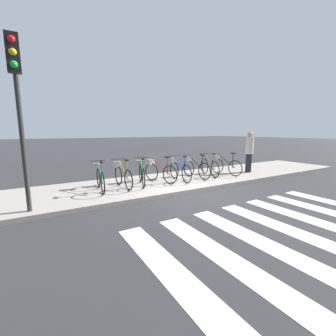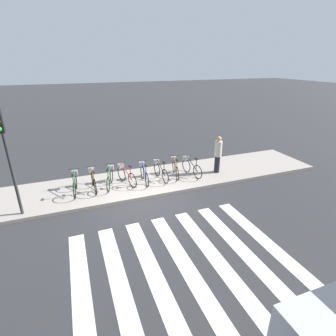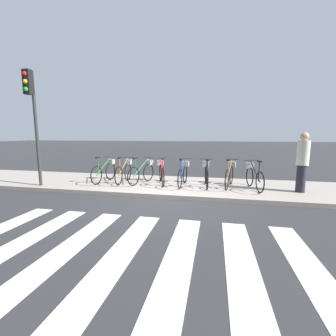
{
  "view_description": "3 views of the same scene",
  "coord_description": "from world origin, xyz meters",
  "px_view_note": "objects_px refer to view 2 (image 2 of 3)",
  "views": [
    {
      "loc": [
        -4.18,
        -5.5,
        1.93
      ],
      "look_at": [
        -0.6,
        0.53,
        0.77
      ],
      "focal_mm": 24.0,
      "sensor_mm": 36.0,
      "label": 1
    },
    {
      "loc": [
        -2.41,
        -8.9,
        5.14
      ],
      "look_at": [
        1.34,
        0.96,
        0.78
      ],
      "focal_mm": 28.0,
      "sensor_mm": 36.0,
      "label": 2
    },
    {
      "loc": [
        1.38,
        -6.11,
        1.82
      ],
      "look_at": [
        -0.02,
        0.63,
        0.81
      ],
      "focal_mm": 24.0,
      "sensor_mm": 36.0,
      "label": 3
    }
  ],
  "objects_px": {
    "parked_bicycle_0": "(75,183)",
    "parked_bicycle_1": "(93,179)",
    "parked_bicycle_2": "(110,177)",
    "pedestrian": "(218,154)",
    "parked_bicycle_3": "(126,174)",
    "parked_bicycle_5": "(160,170)",
    "parked_bicycle_4": "(144,173)",
    "traffic_light": "(4,142)",
    "parked_bicycle_7": "(191,166)",
    "parked_bicycle_6": "(175,167)"
  },
  "relations": [
    {
      "from": "parked_bicycle_6",
      "to": "parked_bicycle_7",
      "type": "bearing_deg",
      "value": -12.25
    },
    {
      "from": "parked_bicycle_1",
      "to": "parked_bicycle_5",
      "type": "height_order",
      "value": "same"
    },
    {
      "from": "parked_bicycle_4",
      "to": "parked_bicycle_5",
      "type": "distance_m",
      "value": 0.78
    },
    {
      "from": "parked_bicycle_5",
      "to": "pedestrian",
      "type": "relative_size",
      "value": 0.86
    },
    {
      "from": "parked_bicycle_3",
      "to": "pedestrian",
      "type": "distance_m",
      "value": 4.41
    },
    {
      "from": "traffic_light",
      "to": "parked_bicycle_0",
      "type": "bearing_deg",
      "value": 31.62
    },
    {
      "from": "parked_bicycle_2",
      "to": "parked_bicycle_3",
      "type": "distance_m",
      "value": 0.67
    },
    {
      "from": "parked_bicycle_1",
      "to": "parked_bicycle_6",
      "type": "relative_size",
      "value": 1.02
    },
    {
      "from": "parked_bicycle_2",
      "to": "parked_bicycle_6",
      "type": "bearing_deg",
      "value": 0.75
    },
    {
      "from": "parked_bicycle_7",
      "to": "parked_bicycle_4",
      "type": "bearing_deg",
      "value": 179.33
    },
    {
      "from": "parked_bicycle_0",
      "to": "pedestrian",
      "type": "distance_m",
      "value": 6.49
    },
    {
      "from": "parked_bicycle_1",
      "to": "parked_bicycle_4",
      "type": "relative_size",
      "value": 1.0
    },
    {
      "from": "parked_bicycle_1",
      "to": "traffic_light",
      "type": "height_order",
      "value": "traffic_light"
    },
    {
      "from": "traffic_light",
      "to": "parked_bicycle_5",
      "type": "bearing_deg",
      "value": 12.0
    },
    {
      "from": "parked_bicycle_2",
      "to": "parked_bicycle_5",
      "type": "relative_size",
      "value": 0.96
    },
    {
      "from": "parked_bicycle_3",
      "to": "parked_bicycle_5",
      "type": "height_order",
      "value": "same"
    },
    {
      "from": "parked_bicycle_2",
      "to": "traffic_light",
      "type": "bearing_deg",
      "value": -159.78
    },
    {
      "from": "parked_bicycle_1",
      "to": "traffic_light",
      "type": "distance_m",
      "value": 3.63
    },
    {
      "from": "parked_bicycle_0",
      "to": "parked_bicycle_1",
      "type": "bearing_deg",
      "value": 3.89
    },
    {
      "from": "parked_bicycle_0",
      "to": "parked_bicycle_3",
      "type": "relative_size",
      "value": 1.05
    },
    {
      "from": "parked_bicycle_3",
      "to": "parked_bicycle_7",
      "type": "distance_m",
      "value": 3.06
    },
    {
      "from": "parked_bicycle_3",
      "to": "parked_bicycle_6",
      "type": "height_order",
      "value": "same"
    },
    {
      "from": "pedestrian",
      "to": "traffic_light",
      "type": "xyz_separation_m",
      "value": [
        -8.33,
        -0.91,
        1.72
      ]
    },
    {
      "from": "parked_bicycle_3",
      "to": "parked_bicycle_4",
      "type": "relative_size",
      "value": 0.95
    },
    {
      "from": "parked_bicycle_0",
      "to": "parked_bicycle_3",
      "type": "xyz_separation_m",
      "value": [
        2.1,
        0.1,
        0.0
      ]
    },
    {
      "from": "parked_bicycle_2",
      "to": "parked_bicycle_1",
      "type": "bearing_deg",
      "value": -178.8
    },
    {
      "from": "parked_bicycle_1",
      "to": "parked_bicycle_2",
      "type": "distance_m",
      "value": 0.7
    },
    {
      "from": "parked_bicycle_0",
      "to": "parked_bicycle_4",
      "type": "xyz_separation_m",
      "value": [
        2.89,
        -0.03,
        0.0
      ]
    },
    {
      "from": "parked_bicycle_1",
      "to": "parked_bicycle_7",
      "type": "xyz_separation_m",
      "value": [
        4.43,
        -0.1,
        0.0
      ]
    },
    {
      "from": "parked_bicycle_6",
      "to": "pedestrian",
      "type": "height_order",
      "value": "pedestrian"
    },
    {
      "from": "traffic_light",
      "to": "parked_bicycle_7",
      "type": "bearing_deg",
      "value": 8.86
    },
    {
      "from": "parked_bicycle_3",
      "to": "parked_bicycle_4",
      "type": "bearing_deg",
      "value": -8.76
    },
    {
      "from": "parked_bicycle_0",
      "to": "parked_bicycle_7",
      "type": "bearing_deg",
      "value": -0.59
    },
    {
      "from": "parked_bicycle_1",
      "to": "pedestrian",
      "type": "height_order",
      "value": "pedestrian"
    },
    {
      "from": "parked_bicycle_7",
      "to": "pedestrian",
      "type": "relative_size",
      "value": 0.85
    },
    {
      "from": "parked_bicycle_3",
      "to": "pedestrian",
      "type": "height_order",
      "value": "pedestrian"
    },
    {
      "from": "parked_bicycle_5",
      "to": "parked_bicycle_3",
      "type": "bearing_deg",
      "value": 177.56
    },
    {
      "from": "parked_bicycle_2",
      "to": "traffic_light",
      "type": "height_order",
      "value": "traffic_light"
    },
    {
      "from": "parked_bicycle_3",
      "to": "parked_bicycle_7",
      "type": "xyz_separation_m",
      "value": [
        3.06,
        -0.15,
        0.0
      ]
    },
    {
      "from": "traffic_light",
      "to": "parked_bicycle_6",
      "type": "bearing_deg",
      "value": 11.23
    },
    {
      "from": "parked_bicycle_1",
      "to": "pedestrian",
      "type": "relative_size",
      "value": 0.87
    },
    {
      "from": "pedestrian",
      "to": "traffic_light",
      "type": "relative_size",
      "value": 0.48
    },
    {
      "from": "parked_bicycle_7",
      "to": "traffic_light",
      "type": "xyz_separation_m",
      "value": [
        -7.02,
        -1.09,
        2.24
      ]
    },
    {
      "from": "parked_bicycle_2",
      "to": "traffic_light",
      "type": "relative_size",
      "value": 0.4
    },
    {
      "from": "parked_bicycle_0",
      "to": "traffic_light",
      "type": "xyz_separation_m",
      "value": [
        -1.86,
        -1.15,
        2.24
      ]
    },
    {
      "from": "parked_bicycle_2",
      "to": "pedestrian",
      "type": "distance_m",
      "value": 5.08
    },
    {
      "from": "parked_bicycle_6",
      "to": "traffic_light",
      "type": "height_order",
      "value": "traffic_light"
    },
    {
      "from": "parked_bicycle_6",
      "to": "parked_bicycle_0",
      "type": "bearing_deg",
      "value": -178.66
    },
    {
      "from": "parked_bicycle_0",
      "to": "parked_bicycle_1",
      "type": "xyz_separation_m",
      "value": [
        0.73,
        0.05,
        0.0
      ]
    },
    {
      "from": "parked_bicycle_6",
      "to": "parked_bicycle_5",
      "type": "bearing_deg",
      "value": -174.43
    }
  ]
}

